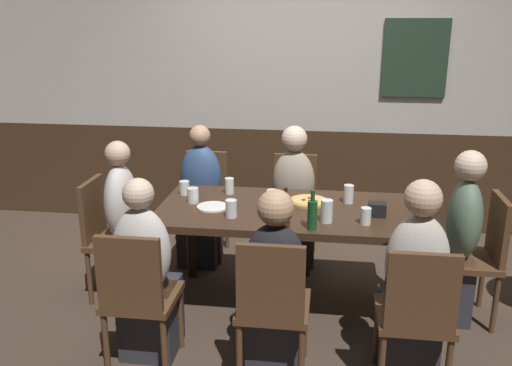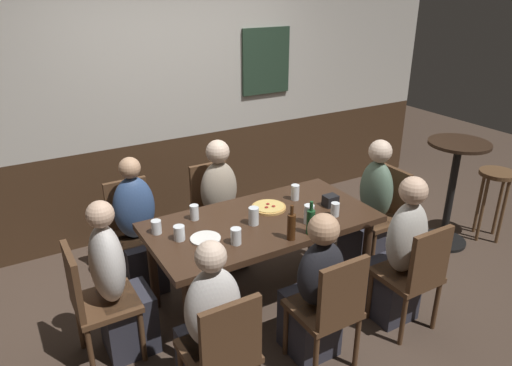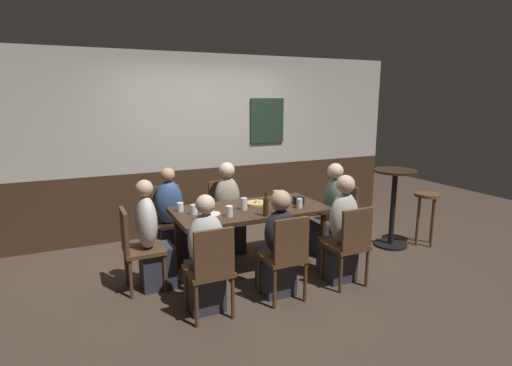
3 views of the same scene
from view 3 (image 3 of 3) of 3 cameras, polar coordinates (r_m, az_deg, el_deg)
The scene contains 32 objects.
ground_plane at distance 4.89m, azimuth -0.82°, elevation -11.93°, with size 12.00×12.00×0.00m, color #423328.
wall_back at distance 6.06m, azimuth -7.19°, elevation 5.43°, with size 6.40×0.13×2.60m.
dining_table at distance 4.67m, azimuth -0.84°, elevation -4.51°, with size 1.74×0.88×0.74m.
chair_left_far at distance 5.27m, azimuth -12.33°, elevation -4.70°, with size 0.40×0.40×0.88m.
chair_left_near at distance 3.71m, azimuth -6.38°, elevation -11.70°, with size 0.40×0.40×0.88m.
chair_head_east at distance 5.34m, azimuth 11.90°, elevation -4.44°, with size 0.40×0.40×0.88m.
chair_mid_far at distance 5.47m, azimuth -4.48°, elevation -3.83°, with size 0.40×0.40×0.88m.
chair_mid_near at distance 4.00m, azimuth 4.23°, elevation -9.89°, with size 0.40×0.40×0.88m.
chair_right_near at distance 4.40m, azimuth 13.07°, elevation -8.10°, with size 0.40×0.40×0.88m.
chair_head_west at distance 4.38m, azimuth -16.54°, elevation -8.37°, with size 0.40×0.40×0.88m.
person_left_far at distance 5.12m, azimuth -11.92°, elevation -5.36°, with size 0.34×0.37×1.15m.
person_left_near at distance 3.86m, azimuth -7.16°, elevation -11.08°, with size 0.34×0.37×1.14m.
person_head_east at distance 5.25m, azimuth 10.48°, elevation -4.62°, with size 0.37×0.34×1.18m.
person_mid_far at distance 5.33m, azimuth -3.88°, elevation -4.27°, with size 0.34×0.37×1.17m.
person_mid_near at distance 4.14m, azimuth 3.11°, elevation -9.50°, with size 0.34×0.37×1.11m.
person_right_near at distance 4.51m, azimuth 11.82°, elevation -7.39°, with size 0.34×0.37×1.19m.
person_head_west at distance 4.41m, azimuth -14.44°, elevation -8.21°, with size 0.37×0.34×1.17m.
pizza at distance 4.82m, azimuth 0.09°, elevation -2.83°, with size 0.27×0.27×0.03m.
pint_glass_pale at distance 4.58m, azimuth -10.63°, elevation -3.43°, with size 0.07×0.07×0.10m.
tumbler_water at distance 4.72m, azimuth -7.03°, elevation -2.71°, with size 0.07×0.07×0.12m.
beer_glass_tall at distance 4.96m, azimuth 2.82°, elevation -1.89°, with size 0.07×0.07×0.13m.
beer_glass_half at distance 4.55m, azimuth 3.48°, elevation -3.08°, with size 0.08×0.08×0.15m.
tumbler_short at distance 4.67m, azimuth 6.15°, elevation -2.93°, with size 0.07×0.07×0.11m.
pint_glass_amber at distance 4.44m, azimuth -8.75°, elevation -3.78°, with size 0.08×0.08×0.11m.
highball_clear at distance 4.56m, azimuth -1.72°, elevation -3.02°, with size 0.08×0.08×0.14m.
pint_glass_stout at distance 4.31m, azimuth -3.78°, elevation -4.11°, with size 0.08×0.08×0.12m.
beer_bottle_green at distance 4.39m, azimuth 3.33°, elevation -3.16°, with size 0.06×0.06×0.25m.
beer_bottle_brown at distance 4.31m, azimuth 1.39°, elevation -3.34°, with size 0.06×0.06×0.26m.
plate_white_large at distance 4.42m, azimuth -6.44°, elevation -4.35°, with size 0.22×0.22×0.01m, color white.
condiment_caddy at distance 4.84m, azimuth 6.02°, elevation -2.42°, with size 0.11×0.09×0.09m, color black.
side_bar_table at distance 5.71m, azimuth 18.79°, elevation -2.52°, with size 0.56×0.56×1.05m.
bar_stool at distance 5.94m, azimuth 22.91°, elevation -2.80°, with size 0.34×0.34×0.72m.
Camera 3 is at (-1.82, -4.09, 1.98)m, focal length 28.38 mm.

